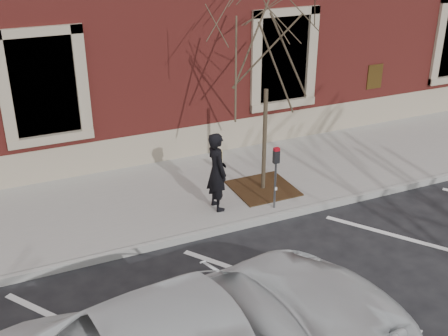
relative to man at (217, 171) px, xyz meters
name	(u,v)px	position (x,y,z in m)	size (l,w,h in m)	color
ground	(236,228)	(0.11, -0.71, -1.00)	(120.00, 120.00, 0.00)	#28282B
sidewalk_near	(203,189)	(0.11, 1.04, -0.92)	(40.00, 3.50, 0.15)	#9C9893
curb_near	(237,226)	(0.11, -0.76, -0.92)	(40.00, 0.12, 0.15)	#9E9E99
parking_stripes	(291,288)	(0.11, -2.91, -0.99)	(28.00, 4.40, 0.01)	silver
man	(217,171)	(0.00, 0.00, 0.00)	(0.62, 0.41, 1.70)	black
parking_meter	(276,167)	(1.11, -0.50, 0.11)	(0.13, 0.10, 1.38)	#595B60
tree_grate	(263,188)	(1.30, 0.37, -0.83)	(1.34, 1.34, 0.03)	#3B2313
sapling	(267,59)	(1.30, 0.37, 2.13)	(2.55, 2.55, 4.25)	#433928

